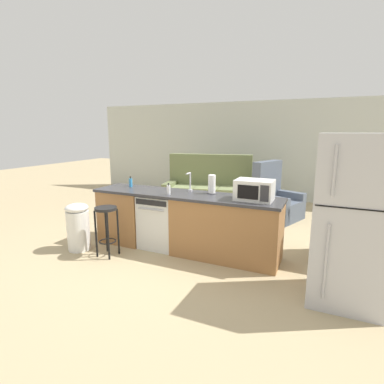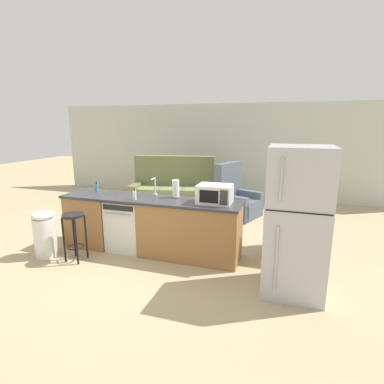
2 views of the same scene
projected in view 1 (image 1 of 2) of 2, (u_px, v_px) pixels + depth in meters
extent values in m
plane|color=tan|center=(176.00, 248.00, 4.74)|extent=(24.00, 24.00, 0.00)
cube|color=beige|center=(257.00, 150.00, 8.11)|extent=(10.00, 0.06, 2.60)
cube|color=#9E6B3D|center=(127.00, 215.00, 5.03)|extent=(0.75, 0.62, 0.86)
cube|color=#9E6B3D|center=(226.00, 229.00, 4.32)|extent=(1.55, 0.62, 0.86)
cube|color=#333338|center=(184.00, 195.00, 4.51)|extent=(2.94, 0.66, 0.04)
cube|color=#3F2A18|center=(184.00, 247.00, 4.68)|extent=(2.86, 0.56, 0.08)
cube|color=silver|center=(161.00, 221.00, 4.76)|extent=(0.58, 0.58, 0.84)
cube|color=black|center=(151.00, 203.00, 4.43)|extent=(0.52, 0.01, 0.08)
cylinder|color=#B2B2B7|center=(150.00, 209.00, 4.43)|extent=(0.44, 0.02, 0.02)
cube|color=#A8AAB2|center=(342.00, 233.00, 4.20)|extent=(0.76, 0.64, 0.85)
cube|color=black|center=(343.00, 237.00, 3.90)|extent=(0.53, 0.01, 0.43)
cylinder|color=silver|center=(345.00, 221.00, 3.83)|extent=(0.61, 0.03, 0.03)
cube|color=white|center=(345.00, 201.00, 4.10)|extent=(0.76, 0.64, 0.05)
torus|color=black|center=(332.00, 201.00, 4.06)|extent=(0.16, 0.16, 0.01)
torus|color=black|center=(360.00, 203.00, 3.92)|extent=(0.16, 0.16, 0.01)
torus|color=black|center=(332.00, 197.00, 4.28)|extent=(0.16, 0.16, 0.01)
torus|color=black|center=(359.00, 199.00, 4.15)|extent=(0.16, 0.16, 0.01)
cube|color=#B7B7BC|center=(350.00, 221.00, 3.12)|extent=(0.72, 0.70, 1.80)
cylinder|color=#B2B2B7|center=(335.00, 171.00, 2.76)|extent=(0.02, 0.02, 0.48)
cylinder|color=#B2B2B7|center=(326.00, 262.00, 2.94)|extent=(0.02, 0.02, 0.78)
cube|color=black|center=(355.00, 209.00, 2.76)|extent=(0.68, 0.01, 0.01)
cube|color=white|center=(254.00, 190.00, 4.04)|extent=(0.50, 0.36, 0.28)
cube|color=black|center=(248.00, 192.00, 3.90)|extent=(0.27, 0.01, 0.18)
cube|color=#2D2D33|center=(264.00, 194.00, 3.81)|extent=(0.11, 0.01, 0.21)
cylinder|color=silver|center=(190.00, 190.00, 4.65)|extent=(0.07, 0.07, 0.03)
cylinder|color=silver|center=(190.00, 181.00, 4.62)|extent=(0.02, 0.02, 0.26)
cylinder|color=silver|center=(188.00, 173.00, 4.54)|extent=(0.02, 0.14, 0.02)
cylinder|color=#4C4C51|center=(212.00, 193.00, 4.49)|extent=(0.14, 0.14, 0.01)
cylinder|color=white|center=(212.00, 184.00, 4.46)|extent=(0.11, 0.11, 0.27)
cylinder|color=silver|center=(169.00, 190.00, 4.39)|extent=(0.06, 0.06, 0.14)
cylinder|color=black|center=(168.00, 184.00, 4.38)|extent=(0.02, 0.02, 0.04)
cylinder|color=#338CCC|center=(131.00, 183.00, 5.03)|extent=(0.06, 0.06, 0.14)
cylinder|color=black|center=(130.00, 177.00, 5.01)|extent=(0.02, 0.02, 0.04)
sphere|color=red|center=(333.00, 194.00, 4.04)|extent=(0.17, 0.17, 0.17)
sphere|color=black|center=(333.00, 187.00, 4.02)|extent=(0.03, 0.03, 0.03)
cone|color=red|center=(339.00, 193.00, 4.00)|extent=(0.08, 0.04, 0.06)
cylinder|color=black|center=(106.00, 209.00, 4.33)|extent=(0.32, 0.32, 0.04)
cylinder|color=black|center=(96.00, 234.00, 4.35)|extent=(0.03, 0.03, 0.70)
cylinder|color=black|center=(108.00, 236.00, 4.26)|extent=(0.03, 0.03, 0.70)
cylinder|color=black|center=(106.00, 230.00, 4.55)|extent=(0.03, 0.03, 0.70)
cylinder|color=black|center=(118.00, 232.00, 4.46)|extent=(0.03, 0.03, 0.70)
torus|color=black|center=(108.00, 241.00, 4.43)|extent=(0.25, 0.25, 0.02)
cylinder|color=white|center=(78.00, 230.00, 4.63)|extent=(0.34, 0.34, 0.62)
ellipsoid|color=white|center=(77.00, 208.00, 4.56)|extent=(0.35, 0.35, 0.14)
cube|color=#667047|center=(208.00, 200.00, 7.11)|extent=(2.14, 1.27, 0.42)
cube|color=#667047|center=(210.00, 180.00, 7.33)|extent=(2.01, 0.62, 1.27)
cube|color=#667047|center=(171.00, 194.00, 7.29)|extent=(0.37, 0.92, 0.62)
cube|color=#667047|center=(246.00, 198.00, 6.88)|extent=(0.37, 0.92, 0.62)
cube|color=#7D8959|center=(185.00, 188.00, 7.13)|extent=(0.67, 0.73, 0.12)
cube|color=#7D8959|center=(207.00, 189.00, 7.00)|extent=(0.67, 0.73, 0.12)
cube|color=#7D8959|center=(231.00, 190.00, 6.88)|extent=(0.67, 0.73, 0.12)
cube|color=#515B6B|center=(278.00, 210.00, 6.28)|extent=(1.05, 1.08, 0.40)
cube|color=#515B6B|center=(267.00, 189.00, 6.41)|extent=(0.49, 0.87, 1.20)
cube|color=#515B6B|center=(270.00, 209.00, 6.03)|extent=(0.80, 0.43, 0.55)
cube|color=#515B6B|center=(286.00, 203.00, 6.50)|extent=(0.80, 0.43, 0.55)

